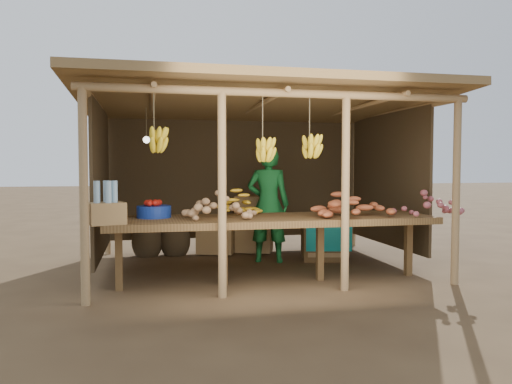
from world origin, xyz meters
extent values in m
plane|color=brown|center=(0.00, 0.00, 0.00)|extent=(60.00, 60.00, 0.00)
cylinder|color=#A68255|center=(-2.10, -1.50, 1.10)|extent=(0.09, 0.09, 2.20)
cylinder|color=#A68255|center=(2.10, -1.50, 1.10)|extent=(0.09, 0.09, 2.20)
cylinder|color=#A68255|center=(-2.10, 1.50, 1.10)|extent=(0.09, 0.09, 2.20)
cylinder|color=#A68255|center=(2.10, 1.50, 1.10)|extent=(0.09, 0.09, 2.20)
cylinder|color=#A68255|center=(-0.70, -1.50, 1.10)|extent=(0.09, 0.09, 2.20)
cylinder|color=#A68255|center=(0.70, -1.50, 1.10)|extent=(0.09, 0.09, 2.20)
cylinder|color=#A68255|center=(0.00, -1.50, 2.20)|extent=(4.40, 0.09, 0.09)
cylinder|color=#A68255|center=(0.00, 1.50, 2.20)|extent=(4.40, 0.09, 0.09)
cube|color=olive|center=(0.00, 0.00, 2.29)|extent=(4.70, 3.50, 0.28)
cube|color=#44351F|center=(0.00, 1.48, 1.21)|extent=(4.20, 0.04, 1.98)
cube|color=#44351F|center=(-2.08, 0.20, 1.21)|extent=(0.04, 2.40, 1.98)
cube|color=#44351F|center=(2.08, 0.20, 1.21)|extent=(0.04, 2.40, 1.98)
cube|color=brown|center=(0.00, -0.95, 0.76)|extent=(3.90, 1.05, 0.08)
cube|color=brown|center=(-1.80, -0.95, 0.36)|extent=(0.08, 0.08, 0.72)
cube|color=brown|center=(-0.60, -0.95, 0.36)|extent=(0.08, 0.08, 0.72)
cube|color=brown|center=(0.60, -0.95, 0.36)|extent=(0.08, 0.08, 0.72)
cube|color=brown|center=(1.80, -0.95, 0.36)|extent=(0.08, 0.08, 0.72)
cylinder|color=navy|center=(-1.40, -0.74, 0.87)|extent=(0.40, 0.40, 0.14)
cube|color=olive|center=(-1.90, -1.32, 0.91)|extent=(0.43, 0.38, 0.23)
imported|color=#17692B|center=(0.26, 0.33, 0.85)|extent=(0.72, 0.59, 1.70)
cube|color=brown|center=(1.10, 0.33, 0.28)|extent=(0.70, 0.63, 0.56)
cube|color=#0C8684|center=(1.10, 0.33, 0.58)|extent=(0.78, 0.71, 0.06)
cube|color=olive|center=(0.22, 1.14, 0.25)|extent=(0.69, 0.62, 0.45)
cube|color=olive|center=(0.22, 1.14, 0.70)|extent=(0.69, 0.62, 0.45)
cube|color=olive|center=(-0.40, 1.14, 0.25)|extent=(0.69, 0.62, 0.45)
ellipsoid|color=#44351F|center=(-1.48, 1.20, 0.28)|extent=(0.48, 0.48, 0.65)
ellipsoid|color=#44351F|center=(-1.05, 1.20, 0.28)|extent=(0.48, 0.48, 0.65)
camera|label=1|loc=(-1.48, -6.74, 1.41)|focal=35.00mm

